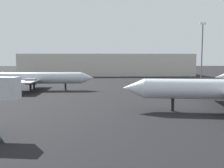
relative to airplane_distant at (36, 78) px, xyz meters
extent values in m
cone|color=silver|center=(22.59, -27.33, 0.33)|extent=(3.84, 3.58, 3.11)
cylinder|color=#4C4C54|center=(37.98, -24.24, -0.30)|extent=(2.84, 1.95, 1.58)
cube|color=black|center=(28.76, -28.23, -2.22)|extent=(0.50, 0.50, 1.99)
cylinder|color=silver|center=(0.28, 0.00, 0.01)|extent=(23.53, 3.09, 3.00)
cone|color=silver|center=(13.69, 0.05, 0.01)|extent=(3.32, 3.02, 3.00)
cube|color=silver|center=(-0.89, 0.00, -0.44)|extent=(4.66, 19.33, 0.21)
cylinder|color=#4C4C54|center=(-0.20, 3.67, -0.59)|extent=(2.60, 1.57, 1.56)
cylinder|color=#4C4C54|center=(-0.17, -3.67, -0.59)|extent=(2.60, 1.57, 1.56)
cube|color=black|center=(7.81, 0.03, -2.35)|extent=(0.43, 0.43, 1.73)
cube|color=black|center=(-0.90, 1.73, -2.35)|extent=(0.43, 0.43, 1.73)
cube|color=black|center=(-0.89, -1.73, -2.35)|extent=(0.43, 0.43, 1.73)
cone|color=white|center=(52.23, 5.99, -0.42)|extent=(3.46, 3.21, 2.86)
cylinder|color=slate|center=(58.07, 35.85, 7.81)|extent=(0.50, 0.50, 22.06)
cube|color=#F2EACC|center=(58.07, 35.85, 19.24)|extent=(2.40, 0.50, 0.80)
cube|color=beige|center=(19.72, 65.21, 2.11)|extent=(84.03, 26.67, 10.66)
camera|label=1|loc=(17.78, -67.87, 4.99)|focal=41.13mm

